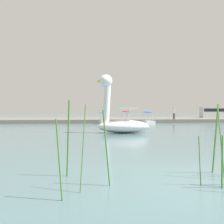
% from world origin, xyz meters
% --- Properties ---
extents(ground_plane, '(602.07, 602.07, 0.00)m').
position_xyz_m(ground_plane, '(0.00, 0.00, 0.00)').
color(ground_plane, slate).
extents(shore_bank_far, '(149.69, 20.18, 0.47)m').
position_xyz_m(shore_bank_far, '(0.00, 37.84, 0.23)').
color(shore_bank_far, '#6B665B').
rests_on(shore_bank_far, ground_plane).
extents(swan_boat, '(3.59, 2.11, 3.79)m').
position_xyz_m(swan_boat, '(0.36, 12.04, 0.94)').
color(swan_boat, white).
rests_on(swan_boat, ground_plane).
extents(pedal_boat_blue, '(1.32, 2.21, 1.52)m').
position_xyz_m(pedal_boat_blue, '(6.34, 26.10, 0.47)').
color(pedal_boat_blue, white).
rests_on(pedal_boat_blue, ground_plane).
extents(pedal_boat_red, '(1.18, 2.05, 1.62)m').
position_xyz_m(pedal_boat_red, '(3.66, 26.13, 0.45)').
color(pedal_boat_red, white).
rests_on(pedal_boat_red, ground_plane).
extents(pedal_boat_cyan, '(1.31, 2.01, 1.47)m').
position_xyz_m(pedal_boat_cyan, '(1.00, 26.46, 0.47)').
color(pedal_boat_cyan, white).
rests_on(pedal_boat_cyan, ground_plane).
extents(person_on_path, '(0.25, 0.23, 1.67)m').
position_xyz_m(person_on_path, '(10.87, 29.09, 1.32)').
color(person_on_path, '#47382D').
rests_on(person_on_path, shore_bank_far).
extents(parked_van, '(4.51, 2.27, 1.96)m').
position_xyz_m(parked_van, '(22.51, 39.64, 1.53)').
color(parked_van, silver).
rests_on(parked_van, shore_bank_far).
extents(reed_clump_foreground, '(3.63, 1.70, 1.55)m').
position_xyz_m(reed_clump_foreground, '(-0.60, -0.12, 0.64)').
color(reed_clump_foreground, '#4C7F33').
rests_on(reed_clump_foreground, ground_plane).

